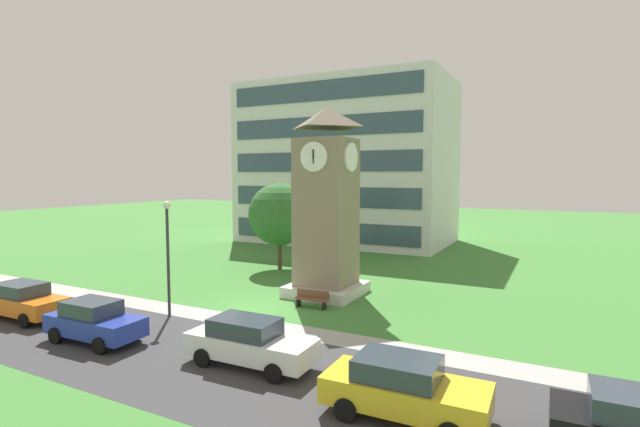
# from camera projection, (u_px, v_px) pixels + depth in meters

# --- Properties ---
(ground_plane) EXTENTS (160.00, 160.00, 0.00)m
(ground_plane) POSITION_uv_depth(u_px,v_px,m) (254.00, 310.00, 23.65)
(ground_plane) COLOR #3D7A33
(street_asphalt) EXTENTS (120.00, 7.20, 0.01)m
(street_asphalt) POSITION_uv_depth(u_px,v_px,m) (160.00, 351.00, 18.14)
(street_asphalt) COLOR #38383A
(street_asphalt) RESTS_ON ground
(kerb_strip) EXTENTS (120.00, 1.60, 0.01)m
(kerb_strip) POSITION_uv_depth(u_px,v_px,m) (231.00, 320.00, 22.04)
(kerb_strip) COLOR #9E9E99
(kerb_strip) RESTS_ON ground
(office_building) EXTENTS (20.45, 11.59, 16.00)m
(office_building) POSITION_uv_depth(u_px,v_px,m) (347.00, 163.00, 47.95)
(office_building) COLOR silver
(office_building) RESTS_ON ground
(clock_tower) EXTENTS (3.88, 3.88, 10.51)m
(clock_tower) POSITION_uv_depth(u_px,v_px,m) (326.00, 212.00, 26.34)
(clock_tower) COLOR gray
(clock_tower) RESTS_ON ground
(park_bench) EXTENTS (1.83, 0.61, 0.88)m
(park_bench) POSITION_uv_depth(u_px,v_px,m) (312.00, 299.00, 24.01)
(park_bench) COLOR brown
(park_bench) RESTS_ON ground
(street_lamp) EXTENTS (0.36, 0.36, 5.55)m
(street_lamp) POSITION_uv_depth(u_px,v_px,m) (168.00, 245.00, 22.34)
(street_lamp) COLOR #333338
(street_lamp) RESTS_ON ground
(tree_streetside) EXTENTS (4.47, 4.47, 6.22)m
(tree_streetside) POSITION_uv_depth(u_px,v_px,m) (280.00, 214.00, 33.52)
(tree_streetside) COLOR #513823
(tree_streetside) RESTS_ON ground
(parked_car_orange) EXTENTS (4.54, 2.02, 1.69)m
(parked_car_orange) POSITION_uv_depth(u_px,v_px,m) (23.00, 300.00, 22.19)
(parked_car_orange) COLOR orange
(parked_car_orange) RESTS_ON ground
(parked_car_blue) EXTENTS (4.21, 1.98, 1.69)m
(parked_car_blue) POSITION_uv_depth(u_px,v_px,m) (94.00, 321.00, 19.08)
(parked_car_blue) COLOR #23389E
(parked_car_blue) RESTS_ON ground
(parked_car_white) EXTENTS (4.80, 1.98, 1.69)m
(parked_car_white) POSITION_uv_depth(u_px,v_px,m) (249.00, 342.00, 16.69)
(parked_car_white) COLOR silver
(parked_car_white) RESTS_ON ground
(parked_car_yellow) EXTENTS (4.61, 2.15, 1.69)m
(parked_car_yellow) POSITION_uv_depth(u_px,v_px,m) (403.00, 387.00, 13.11)
(parked_car_yellow) COLOR gold
(parked_car_yellow) RESTS_ON ground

